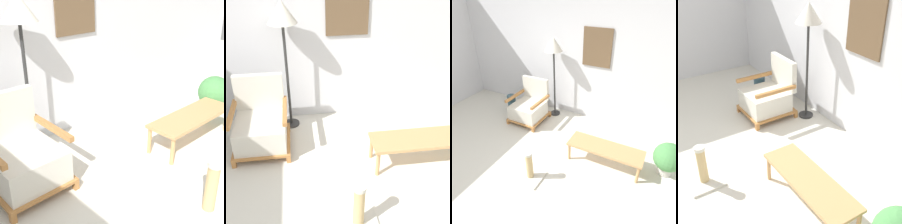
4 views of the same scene
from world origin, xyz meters
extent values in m
cube|color=silver|center=(0.00, 2.50, 1.35)|extent=(8.00, 0.06, 2.70)
cube|color=brown|center=(0.50, 2.46, 1.55)|extent=(0.56, 0.02, 0.72)
cube|color=#B2753D|center=(-1.00, 1.42, 0.04)|extent=(0.05, 0.05, 0.08)
cube|color=#B2753D|center=(-0.36, 1.42, 0.04)|extent=(0.05, 0.05, 0.08)
cube|color=#B2753D|center=(-0.36, 2.08, 0.04)|extent=(0.05, 0.05, 0.08)
cube|color=#B2753D|center=(-0.68, 1.75, 0.10)|extent=(0.68, 0.71, 0.03)
cube|color=silver|center=(-0.68, 1.73, 0.26)|extent=(0.60, 0.61, 0.29)
cube|color=silver|center=(-0.68, 2.06, 0.64)|extent=(0.60, 0.08, 0.46)
cube|color=#B2753D|center=(-0.37, 1.75, 0.53)|extent=(0.05, 0.65, 0.05)
cylinder|color=#2D2D2D|center=(-0.31, 2.24, 0.01)|extent=(0.22, 0.22, 0.03)
cylinder|color=#2D2D2D|center=(-0.31, 2.24, 0.73)|extent=(0.04, 0.04, 1.41)
cone|color=silver|center=(-0.31, 2.24, 1.57)|extent=(0.36, 0.36, 0.27)
cube|color=tan|center=(1.19, 1.21, 0.33)|extent=(1.20, 0.39, 0.04)
cylinder|color=tan|center=(0.63, 1.05, 0.16)|extent=(0.04, 0.04, 0.31)
cylinder|color=tan|center=(0.63, 1.36, 0.16)|extent=(0.04, 0.04, 0.31)
cylinder|color=tan|center=(1.75, 1.36, 0.16)|extent=(0.04, 0.04, 0.31)
cylinder|color=beige|center=(2.11, 1.45, 0.07)|extent=(0.23, 0.23, 0.14)
sphere|color=#4C8E4C|center=(2.11, 1.45, 0.33)|extent=(0.45, 0.45, 0.45)
cube|color=beige|center=(0.28, 0.40, 0.01)|extent=(0.38, 0.38, 0.03)
cylinder|color=tan|center=(0.28, 0.40, 0.24)|extent=(0.10, 0.10, 0.43)
cylinder|color=beige|center=(0.28, 0.40, 0.48)|extent=(0.12, 0.12, 0.04)
camera|label=1|loc=(-1.74, -0.55, 1.88)|focal=50.00mm
camera|label=2|loc=(-0.19, -1.52, 2.45)|focal=50.00mm
camera|label=3|loc=(1.83, -1.48, 2.62)|focal=35.00mm
camera|label=4|loc=(3.06, -0.24, 2.49)|focal=50.00mm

